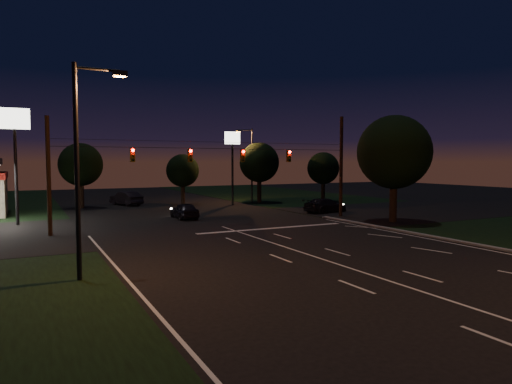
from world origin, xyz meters
TOP-DOWN VIEW (x-y plane):
  - ground at (0.00, 0.00)m, footprint 140.00×140.00m
  - cross_street_right at (20.00, 16.00)m, footprint 20.00×16.00m
  - edge_line_left at (-9.70, -6.00)m, footprint 0.14×40.00m
  - center_line at (0.00, -6.00)m, footprint 0.14×40.00m
  - stop_bar at (3.00, 11.50)m, footprint 12.00×0.50m
  - utility_pole_right at (12.00, 15.00)m, footprint 0.30×0.30m
  - utility_pole_left at (-12.00, 15.00)m, footprint 0.28×0.28m
  - signal_span at (-0.00, 14.96)m, footprint 24.00×0.40m
  - pole_sign_left_near at (-14.00, 22.00)m, footprint 2.20×0.30m
  - pole_sign_right at (8.00, 30.00)m, footprint 1.80×0.30m
  - street_light_left at (-11.24, 2.00)m, footprint 2.20×0.35m
  - street_light_right_far at (11.24, 32.00)m, footprint 2.20×0.35m
  - tree_right_near at (13.53, 10.17)m, footprint 6.00×6.00m
  - tree_far_b at (-7.98, 34.13)m, footprint 4.60×4.60m
  - tree_far_c at (3.02, 33.10)m, footprint 3.80×3.80m
  - tree_far_d at (12.02, 31.13)m, footprint 4.80×4.80m
  - tree_far_e at (20.02, 29.11)m, footprint 4.00×4.00m
  - car_oncoming_a at (-1.00, 20.19)m, footprint 1.67×4.11m
  - car_oncoming_b at (-3.08, 35.18)m, footprint 3.17×5.07m
  - car_cross at (12.78, 18.45)m, footprint 5.14×2.96m

SIDE VIEW (x-z plane):
  - ground at x=0.00m, z-range 0.00..0.00m
  - cross_street_right at x=20.00m, z-range -0.01..0.01m
  - utility_pole_right at x=12.00m, z-range -4.50..4.50m
  - utility_pole_left at x=-12.00m, z-range -4.00..4.00m
  - edge_line_left at x=-9.70m, z-range 0.00..0.01m
  - center_line at x=0.00m, z-range 0.00..0.01m
  - stop_bar at x=3.00m, z-range 0.00..0.01m
  - car_oncoming_a at x=-1.00m, z-range 0.00..1.40m
  - car_cross at x=12.78m, z-range 0.00..1.40m
  - car_oncoming_b at x=-3.08m, z-range 0.00..1.58m
  - tree_far_c at x=3.02m, z-range 0.97..6.83m
  - tree_far_e at x=20.02m, z-range 1.03..7.20m
  - tree_far_b at x=-7.98m, z-range 1.12..8.10m
  - tree_far_d at x=12.02m, z-range 1.18..8.47m
  - street_light_left at x=-11.24m, z-range 0.74..9.74m
  - street_light_right_far at x=11.24m, z-range 0.74..9.74m
  - signal_span at x=0.00m, z-range 4.72..6.28m
  - tree_right_near at x=13.53m, z-range 1.30..10.06m
  - pole_sign_right at x=8.00m, z-range 2.04..10.44m
  - pole_sign_left_near at x=-14.00m, z-range 2.43..11.53m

